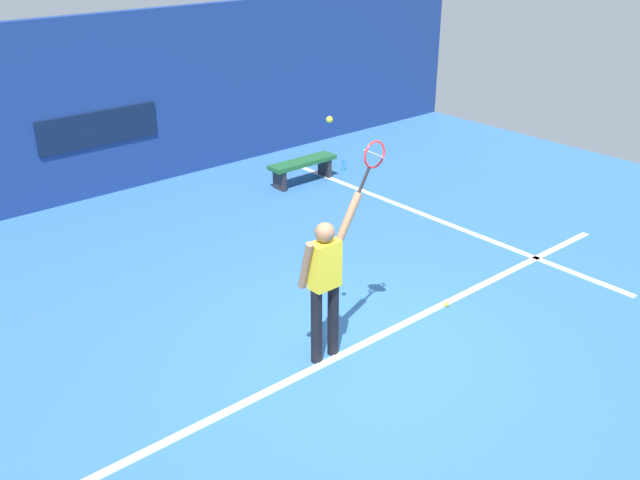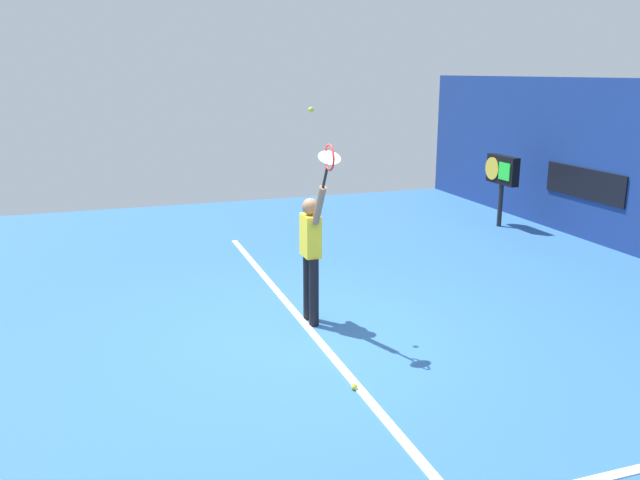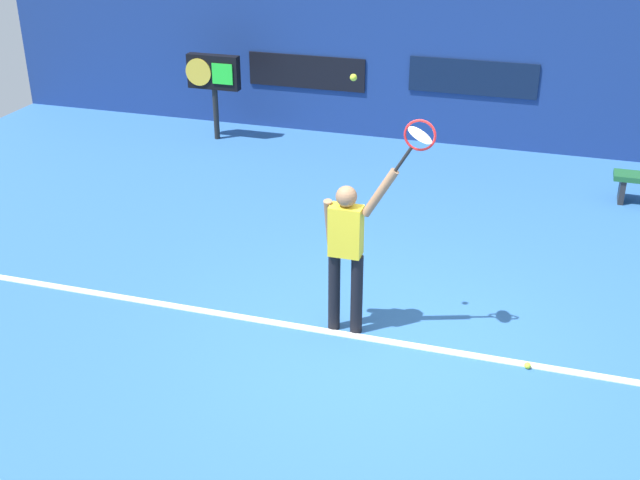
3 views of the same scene
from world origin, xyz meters
TOP-DOWN VIEW (x-y plane):
  - ground_plane at (0.00, 0.00)m, footprint 18.00×18.00m
  - back_wall at (0.00, 6.78)m, footprint 18.00×0.20m
  - sponsor_banner_center at (0.00, 6.66)m, footprint 2.20×0.03m
  - sponsor_banner_portside at (-3.00, 6.66)m, footprint 2.20×0.03m
  - court_baseline at (0.00, 0.04)m, footprint 10.00×0.10m
  - tennis_player at (-0.44, 0.15)m, footprint 0.77×0.31m
  - tennis_racket at (0.25, 0.15)m, footprint 0.45×0.27m
  - tennis_ball at (-0.39, 0.14)m, footprint 0.07×0.07m
  - scoreboard_clock at (-4.42, 5.73)m, footprint 0.96×0.20m
  - spare_ball at (1.52, -0.02)m, footprint 0.07×0.07m

SIDE VIEW (x-z plane):
  - ground_plane at x=0.00m, z-range 0.00..0.00m
  - court_baseline at x=0.00m, z-range 0.00..0.01m
  - spare_ball at x=1.52m, z-range 0.00..0.07m
  - tennis_player at x=-0.44m, z-range 0.04..1.98m
  - sponsor_banner_portside at x=-3.00m, z-range 0.81..1.41m
  - scoreboard_clock at x=-4.42m, z-range 0.40..1.93m
  - sponsor_banner_center at x=0.00m, z-range 0.93..1.53m
  - back_wall at x=0.00m, z-range 0.00..3.14m
  - tennis_racket at x=0.25m, z-range 1.96..2.57m
  - tennis_ball at x=-0.39m, z-range 2.77..2.84m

